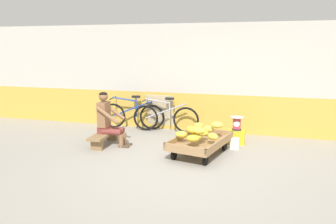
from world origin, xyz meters
TOP-DOWN VIEW (x-y plane):
  - ground_plane at (0.00, 0.00)m, footprint 80.00×80.00m
  - back_wall at (0.00, 2.93)m, footprint 16.00×0.30m
  - banana_cart at (0.22, 0.95)m, footprint 1.13×1.59m
  - banana_pile at (0.19, 0.97)m, footprint 0.88×1.28m
  - low_bench at (-1.87, 1.03)m, footprint 0.35×1.11m
  - vendor_seated at (-1.78, 1.04)m, footprint 0.70×0.51m
  - plastic_crate at (0.82, 1.92)m, footprint 0.36×0.28m
  - weighing_scale at (0.82, 1.92)m, footprint 0.30×0.30m
  - bicycle_near_left at (-1.86, 2.56)m, footprint 1.65×0.48m
  - bicycle_far_left at (-0.96, 2.49)m, footprint 1.66×0.48m
  - sign_board at (-1.16, 2.72)m, footprint 0.70×0.21m
  - shopping_bag at (0.82, 1.50)m, footprint 0.18×0.12m

SIDE VIEW (x-z plane):
  - ground_plane at x=0.00m, z-range 0.00..0.00m
  - shopping_bag at x=0.82m, z-range 0.00..0.24m
  - plastic_crate at x=0.82m, z-range 0.00..0.30m
  - low_bench at x=-1.87m, z-range 0.06..0.33m
  - banana_cart at x=0.22m, z-range 0.06..0.42m
  - bicycle_near_left at x=-1.86m, z-range -0.08..0.78m
  - bicycle_far_left at x=-0.96m, z-range -0.08..0.78m
  - sign_board at x=-1.16m, z-range 0.00..0.88m
  - weighing_scale at x=0.82m, z-range 0.31..0.60m
  - banana_pile at x=0.19m, z-range 0.33..0.59m
  - vendor_seated at x=-1.78m, z-range 0.00..1.14m
  - back_wall at x=0.00m, z-range 0.00..2.62m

